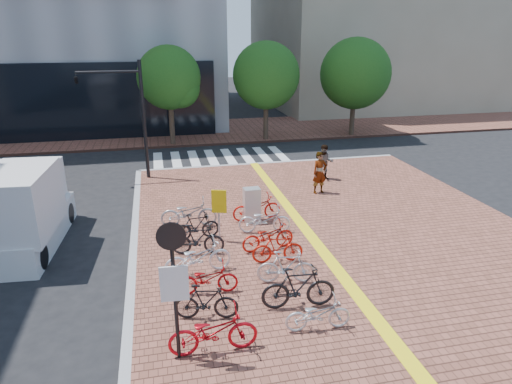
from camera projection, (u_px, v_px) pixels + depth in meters
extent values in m
plane|color=black|center=(275.00, 286.00, 13.02)|extent=(120.00, 120.00, 0.00)
cube|color=gray|center=(272.00, 164.00, 24.64)|extent=(14.00, 0.25, 0.15)
cube|color=brown|center=(199.00, 132.00, 32.30)|extent=(70.00, 8.00, 0.15)
cube|color=gray|center=(374.00, 6.00, 43.09)|extent=(20.00, 18.00, 18.00)
cube|color=silver|center=(158.00, 162.00, 25.27)|extent=(0.50, 4.00, 0.01)
cube|color=silver|center=(176.00, 161.00, 25.48)|extent=(0.50, 4.00, 0.01)
cube|color=silver|center=(194.00, 159.00, 25.68)|extent=(0.50, 4.00, 0.01)
cube|color=silver|center=(212.00, 158.00, 25.89)|extent=(0.50, 4.00, 0.01)
cube|color=silver|center=(229.00, 157.00, 26.09)|extent=(0.50, 4.00, 0.01)
cube|color=silver|center=(246.00, 156.00, 26.30)|extent=(0.50, 4.00, 0.01)
cube|color=silver|center=(263.00, 155.00, 26.50)|extent=(0.50, 4.00, 0.01)
cube|color=silver|center=(280.00, 154.00, 26.71)|extent=(0.50, 4.00, 0.01)
cylinder|color=#38281E|center=(172.00, 123.00, 28.21)|extent=(0.32, 0.32, 2.60)
sphere|color=#194714|center=(169.00, 78.00, 27.28)|extent=(3.80, 3.80, 3.80)
sphere|color=#194714|center=(180.00, 88.00, 27.33)|extent=(2.40, 2.40, 2.40)
cylinder|color=#38281E|center=(266.00, 119.00, 29.44)|extent=(0.32, 0.32, 2.60)
sphere|color=#194714|center=(266.00, 75.00, 28.51)|extent=(4.20, 4.20, 4.20)
sphere|color=#194714|center=(276.00, 86.00, 28.56)|extent=(2.40, 2.40, 2.40)
cylinder|color=#38281E|center=(352.00, 116.00, 30.67)|extent=(0.32, 0.32, 2.60)
sphere|color=#194714|center=(355.00, 74.00, 29.74)|extent=(4.60, 4.60, 4.60)
sphere|color=#194714|center=(365.00, 83.00, 29.79)|extent=(2.40, 2.40, 2.40)
imported|color=red|center=(213.00, 332.00, 9.99)|extent=(1.98, 0.69, 1.04)
imported|color=black|center=(206.00, 302.00, 11.17)|extent=(1.65, 0.77, 0.96)
imported|color=#AF0C0F|center=(207.00, 279.00, 12.28)|extent=(1.70, 0.70, 0.87)
imported|color=white|center=(198.00, 258.00, 13.23)|extent=(2.08, 1.02, 1.05)
imported|color=black|center=(197.00, 239.00, 14.41)|extent=(1.76, 0.79, 1.02)
imported|color=black|center=(196.00, 226.00, 15.45)|extent=(1.64, 0.68, 0.96)
imported|color=#A6A6AA|center=(189.00, 213.00, 16.43)|extent=(2.07, 0.88, 1.06)
imported|color=silver|center=(318.00, 314.00, 10.78)|extent=(1.62, 0.64, 0.84)
imported|color=black|center=(298.00, 288.00, 11.60)|extent=(1.95, 0.69, 1.15)
imported|color=silver|center=(286.00, 267.00, 12.76)|extent=(1.70, 0.79, 0.99)
imported|color=red|center=(278.00, 248.00, 13.91)|extent=(1.61, 0.56, 0.95)
imported|color=#B2160C|center=(268.00, 236.00, 14.73)|extent=(1.86, 0.90, 0.94)
imported|color=silver|center=(264.00, 220.00, 15.97)|extent=(1.91, 0.94, 0.96)
imported|color=red|center=(257.00, 207.00, 17.06)|extent=(1.89, 0.78, 0.97)
imported|color=gray|center=(320.00, 173.00, 19.73)|extent=(0.74, 0.56, 1.84)
imported|color=#49505D|center=(325.00, 162.00, 21.56)|extent=(0.98, 0.87, 1.68)
cube|color=silver|center=(252.00, 205.00, 16.85)|extent=(0.61, 0.45, 1.30)
cylinder|color=#B7B7BC|center=(219.00, 216.00, 15.21)|extent=(0.09, 0.09, 1.78)
cube|color=yellow|center=(219.00, 201.00, 14.98)|extent=(0.49, 0.19, 0.79)
cylinder|color=black|center=(175.00, 293.00, 9.46)|extent=(0.09, 0.09, 3.20)
cylinder|color=black|center=(171.00, 236.00, 8.96)|extent=(0.60, 0.08, 0.60)
cube|color=silver|center=(174.00, 284.00, 9.31)|extent=(0.59, 0.08, 0.80)
cylinder|color=black|center=(144.00, 121.00, 21.21)|extent=(0.17, 0.17, 5.50)
cylinder|color=black|center=(108.00, 72.00, 20.17)|extent=(2.75, 0.11, 0.11)
imported|color=black|center=(76.00, 79.00, 19.98)|extent=(0.24, 1.14, 0.46)
cube|color=silver|center=(26.00, 232.00, 15.35)|extent=(2.46, 5.12, 1.00)
cube|color=silver|center=(33.00, 184.00, 16.28)|extent=(2.25, 2.25, 1.44)
cube|color=silver|center=(9.00, 203.00, 14.06)|extent=(2.43, 3.25, 1.99)
cylinder|color=black|center=(15.00, 216.00, 16.91)|extent=(0.30, 0.79, 0.77)
cylinder|color=black|center=(68.00, 213.00, 17.16)|extent=(0.30, 0.79, 0.77)
cylinder|color=black|center=(41.00, 257.00, 13.86)|extent=(0.30, 0.79, 0.77)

